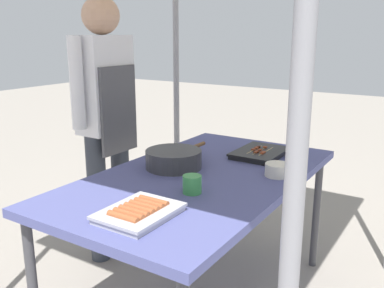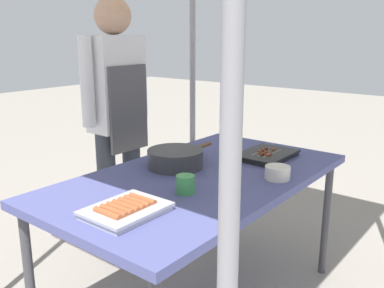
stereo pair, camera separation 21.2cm
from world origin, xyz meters
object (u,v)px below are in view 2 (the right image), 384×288
at_px(cooking_wok, 176,158).
at_px(drink_cup_near_edge, 185,184).
at_px(tray_grilled_sausages, 126,210).
at_px(stall_table, 200,184).
at_px(tray_meat_skewers, 266,155).
at_px(vendor_woman, 117,107).
at_px(condiment_bowl, 277,173).

relative_size(cooking_wok, drink_cup_near_edge, 5.41).
bearing_deg(drink_cup_near_edge, tray_grilled_sausages, 174.26).
xyz_separation_m(stall_table, drink_cup_near_edge, (-0.24, -0.10, 0.09)).
height_order(tray_meat_skewers, vendor_woman, vendor_woman).
relative_size(stall_table, condiment_bowl, 13.04).
relative_size(stall_table, tray_grilled_sausages, 5.16).
bearing_deg(cooking_wok, stall_table, -96.39).
relative_size(stall_table, cooking_wok, 3.52).
xyz_separation_m(tray_grilled_sausages, drink_cup_near_edge, (0.33, -0.03, 0.02)).
bearing_deg(drink_cup_near_edge, tray_meat_skewers, -0.92).
relative_size(condiment_bowl, drink_cup_near_edge, 1.46).
bearing_deg(cooking_wok, tray_grilled_sausages, -157.14).
bearing_deg(tray_grilled_sausages, drink_cup_near_edge, -5.74).
xyz_separation_m(cooking_wok, condiment_bowl, (0.16, -0.51, -0.02)).
xyz_separation_m(stall_table, cooking_wok, (0.02, 0.18, 0.10)).
bearing_deg(condiment_bowl, tray_meat_skewers, 37.16).
relative_size(tray_grilled_sausages, vendor_woman, 0.19).
bearing_deg(drink_cup_near_edge, vendor_woman, 64.91).
height_order(tray_grilled_sausages, vendor_woman, vendor_woman).
distance_m(tray_meat_skewers, drink_cup_near_edge, 0.71).
bearing_deg(tray_meat_skewers, vendor_woman, 107.19).
bearing_deg(cooking_wok, vendor_woman, 75.18).
distance_m(stall_table, vendor_woman, 0.87).
relative_size(condiment_bowl, vendor_woman, 0.07).
bearing_deg(tray_meat_skewers, cooking_wok, 147.18).
height_order(stall_table, vendor_woman, vendor_woman).
distance_m(tray_grilled_sausages, cooking_wok, 0.64).
xyz_separation_m(stall_table, tray_meat_skewers, (0.47, -0.12, 0.07)).
bearing_deg(tray_grilled_sausages, vendor_woman, 49.37).
distance_m(cooking_wok, drink_cup_near_edge, 0.38).
height_order(tray_grilled_sausages, condiment_bowl, condiment_bowl).
height_order(tray_grilled_sausages, cooking_wok, cooking_wok).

